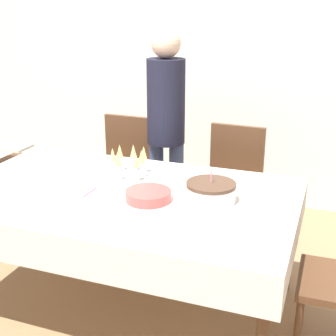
# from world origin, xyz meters

# --- Properties ---
(ground_plane) EXTENTS (12.00, 12.00, 0.00)m
(ground_plane) POSITION_xyz_m (0.00, 0.00, 0.00)
(ground_plane) COLOR #93704C
(wall_back) EXTENTS (8.00, 0.05, 2.70)m
(wall_back) POSITION_xyz_m (0.00, 1.92, 1.35)
(wall_back) COLOR silver
(wall_back) RESTS_ON ground_plane
(dining_table) EXTENTS (1.96, 1.18, 0.75)m
(dining_table) POSITION_xyz_m (0.00, 0.00, 0.65)
(dining_table) COLOR silver
(dining_table) RESTS_ON ground_plane
(dining_chair_far_left) EXTENTS (0.44, 0.44, 0.94)m
(dining_chair_far_left) POSITION_xyz_m (-0.43, 0.91, 0.51)
(dining_chair_far_left) COLOR #51331E
(dining_chair_far_left) RESTS_ON ground_plane
(dining_chair_far_right) EXTENTS (0.44, 0.44, 0.94)m
(dining_chair_far_right) POSITION_xyz_m (0.44, 0.91, 0.51)
(dining_chair_far_right) COLOR #51331E
(dining_chair_far_right) RESTS_ON ground_plane
(birthday_cake) EXTENTS (0.27, 0.27, 0.18)m
(birthday_cake) POSITION_xyz_m (0.51, 0.04, 0.81)
(birthday_cake) COLOR white
(birthday_cake) RESTS_ON dining_table
(champagne_tray) EXTENTS (0.33, 0.33, 0.18)m
(champagne_tray) POSITION_xyz_m (-0.06, 0.25, 0.84)
(champagne_tray) COLOR silver
(champagne_tray) RESTS_ON dining_table
(plate_stack_main) EXTENTS (0.25, 0.25, 0.06)m
(plate_stack_main) POSITION_xyz_m (0.19, -0.06, 0.78)
(plate_stack_main) COLOR #CC4C47
(plate_stack_main) RESTS_ON dining_table
(cake_knife) EXTENTS (0.30, 0.02, 0.00)m
(cake_knife) POSITION_xyz_m (0.54, -0.20, 0.76)
(cake_knife) COLOR silver
(cake_knife) RESTS_ON dining_table
(fork_pile) EXTENTS (0.18, 0.08, 0.02)m
(fork_pile) POSITION_xyz_m (-0.27, -0.20, 0.76)
(fork_pile) COLOR silver
(fork_pile) RESTS_ON dining_table
(napkin_pile) EXTENTS (0.15, 0.15, 0.01)m
(napkin_pile) POSITION_xyz_m (-0.23, -0.09, 0.76)
(napkin_pile) COLOR pink
(napkin_pile) RESTS_ON dining_table
(person_standing) EXTENTS (0.28, 0.28, 1.61)m
(person_standing) POSITION_xyz_m (-0.08, 0.94, 0.97)
(person_standing) COLOR #3F4C72
(person_standing) RESTS_ON ground_plane
(high_chair) EXTENTS (0.33, 0.35, 0.71)m
(high_chair) POSITION_xyz_m (-1.31, 0.75, 0.48)
(high_chair) COLOR #51331E
(high_chair) RESTS_ON ground_plane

